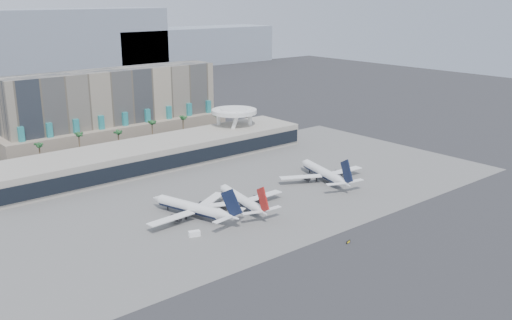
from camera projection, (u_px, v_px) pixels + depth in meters
ground at (308, 229)px, 213.15m from camera, size 900.00×900.00×0.00m
apron_pad at (221, 192)px, 253.67m from camera, size 260.00×130.00×0.06m
hotel at (116, 111)px, 343.14m from camera, size 140.00×30.00×42.00m
terminal at (157, 153)px, 292.27m from camera, size 170.00×32.50×14.50m
saucer_structure at (234, 114)px, 327.34m from camera, size 26.00×26.00×21.89m
palm_row at (136, 131)px, 321.38m from camera, size 157.80×2.80×13.10m
airliner_left at (193, 208)px, 223.64m from camera, size 42.41×43.95×15.58m
airliner_centre at (241, 199)px, 233.80m from camera, size 39.72×41.23×14.33m
airliner_right at (324, 173)px, 267.55m from camera, size 42.68×44.25×15.65m
service_vehicle_a at (194, 234)px, 206.69m from camera, size 4.61×3.32×2.04m
service_vehicle_b at (236, 213)px, 226.52m from camera, size 3.35×2.40×1.56m
taxiway_sign at (348, 242)px, 201.11m from camera, size 2.18×0.65×0.98m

